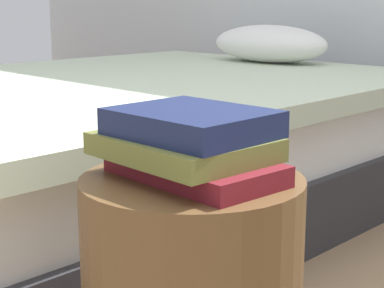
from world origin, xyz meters
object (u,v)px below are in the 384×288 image
bed (132,141)px  book_olive (183,147)px  book_navy (193,123)px  book_maroon (196,168)px

bed → book_olive: bearing=-36.9°
book_navy → bed: bearing=144.3°
bed → book_olive: size_ratio=8.19×
bed → book_maroon: 1.32m
bed → book_navy: 1.34m
bed → book_olive: 1.32m
book_maroon → bed: bearing=147.9°
bed → book_navy: size_ratio=9.15×
bed → book_navy: bearing=-36.3°
book_maroon → book_olive: book_olive is taller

